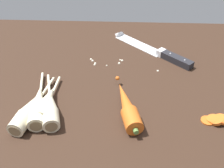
# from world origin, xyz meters

# --- Properties ---
(ground_plane) EXTENTS (1.20, 0.90, 0.04)m
(ground_plane) POSITION_xyz_m (0.00, 0.00, -0.02)
(ground_plane) COLOR #332116
(chefs_knife) EXTENTS (0.27, 0.27, 0.04)m
(chefs_knife) POSITION_xyz_m (0.12, 0.21, 0.01)
(chefs_knife) COLOR silver
(chefs_knife) RESTS_ON ground_plane
(whole_carrot) EXTENTS (0.08, 0.21, 0.04)m
(whole_carrot) POSITION_xyz_m (0.04, -0.12, 0.02)
(whole_carrot) COLOR #D6601E
(whole_carrot) RESTS_ON ground_plane
(parsnip_front) EXTENTS (0.08, 0.22, 0.04)m
(parsnip_front) POSITION_xyz_m (-0.15, -0.13, 0.02)
(parsnip_front) COLOR beige
(parsnip_front) RESTS_ON ground_plane
(parsnip_mid_left) EXTENTS (0.07, 0.23, 0.04)m
(parsnip_mid_left) POSITION_xyz_m (-0.18, -0.12, 0.02)
(parsnip_mid_left) COLOR beige
(parsnip_mid_left) RESTS_ON ground_plane
(parsnip_mid_right) EXTENTS (0.04, 0.18, 0.04)m
(parsnip_mid_right) POSITION_xyz_m (-0.16, -0.11, 0.02)
(parsnip_mid_right) COLOR beige
(parsnip_mid_right) RESTS_ON ground_plane
(parsnip_back) EXTENTS (0.06, 0.22, 0.04)m
(parsnip_back) POSITION_xyz_m (-0.20, -0.14, 0.02)
(parsnip_back) COLOR beige
(parsnip_back) RESTS_ON ground_plane
(carrot_slice_stack) EXTENTS (0.07, 0.04, 0.03)m
(carrot_slice_stack) POSITION_xyz_m (0.26, -0.14, 0.01)
(carrot_slice_stack) COLOR #D6601E
(carrot_slice_stack) RESTS_ON ground_plane
(mince_crumbs) EXTENTS (0.22, 0.07, 0.01)m
(mince_crumbs) POSITION_xyz_m (-0.01, 0.11, 0.00)
(mince_crumbs) COLOR silver
(mince_crumbs) RESTS_ON ground_plane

